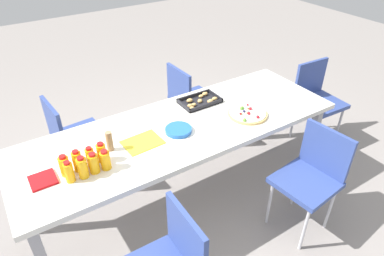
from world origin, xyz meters
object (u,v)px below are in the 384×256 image
(napkin_stack, at_px, (43,180))
(cardboard_tube, at_px, (109,141))
(juice_bottle_0, at_px, (69,172))
(plate_stack, at_px, (178,130))
(party_table, at_px, (181,133))
(chair_far_left, at_px, (72,134))
(juice_bottle_2, at_px, (94,163))
(chair_near_right, at_px, (312,173))
(juice_bottle_7, at_px, (102,153))
(juice_bottle_1, at_px, (82,168))
(snack_tray, at_px, (200,101))
(fruit_pizza, at_px, (248,114))
(chair_end, at_px, (316,96))
(chair_far_right, at_px, (189,97))
(juice_bottle_5, at_px, (77,161))
(juice_bottle_3, at_px, (105,160))
(juice_bottle_6, at_px, (90,157))
(paper_folder, at_px, (142,142))
(juice_bottle_4, at_px, (65,166))

(napkin_stack, distance_m, cardboard_tube, 0.46)
(juice_bottle_0, height_order, plate_stack, juice_bottle_0)
(plate_stack, distance_m, napkin_stack, 0.94)
(party_table, bearing_deg, napkin_stack, -176.60)
(chair_far_left, distance_m, juice_bottle_2, 0.93)
(chair_far_left, bearing_deg, juice_bottle_2, -8.80)
(chair_far_left, bearing_deg, juice_bottle_0, -18.39)
(chair_near_right, bearing_deg, juice_bottle_7, 57.71)
(juice_bottle_1, distance_m, snack_tray, 1.15)
(fruit_pizza, xyz_separation_m, snack_tray, (-0.20, 0.36, 0.00))
(chair_end, distance_m, plate_stack, 1.70)
(party_table, xyz_separation_m, chair_far_right, (0.53, 0.73, -0.19))
(juice_bottle_5, relative_size, snack_tray, 0.46)
(chair_end, xyz_separation_m, fruit_pizza, (-1.11, -0.21, 0.27))
(juice_bottle_3, height_order, plate_stack, juice_bottle_3)
(juice_bottle_5, bearing_deg, party_table, 5.75)
(party_table, xyz_separation_m, fruit_pizza, (0.51, -0.15, 0.08))
(chair_end, relative_size, cardboard_tube, 5.85)
(chair_far_left, xyz_separation_m, juice_bottle_0, (-0.21, -0.87, 0.33))
(juice_bottle_6, bearing_deg, snack_tray, 15.73)
(juice_bottle_6, bearing_deg, juice_bottle_5, -179.41)
(juice_bottle_2, xyz_separation_m, juice_bottle_6, (0.00, 0.07, -0.00))
(chair_near_right, relative_size, juice_bottle_1, 5.53)
(juice_bottle_2, bearing_deg, juice_bottle_1, -174.89)
(juice_bottle_0, bearing_deg, chair_far_left, 76.34)
(paper_folder, bearing_deg, chair_end, 2.77)
(juice_bottle_6, height_order, paper_folder, juice_bottle_6)
(juice_bottle_3, distance_m, juice_bottle_5, 0.17)
(snack_tray, xyz_separation_m, paper_folder, (-0.64, -0.24, -0.01))
(chair_far_right, relative_size, juice_bottle_1, 5.53)
(snack_tray, xyz_separation_m, plate_stack, (-0.36, -0.26, 0.00))
(juice_bottle_4, bearing_deg, chair_end, 3.19)
(chair_far_left, bearing_deg, paper_folder, 17.95)
(plate_stack, bearing_deg, juice_bottle_2, -171.77)
(juice_bottle_0, xyz_separation_m, plate_stack, (0.80, 0.09, -0.05))
(juice_bottle_7, distance_m, cardboard_tube, 0.12)
(juice_bottle_2, bearing_deg, party_table, 11.90)
(party_table, xyz_separation_m, juice_bottle_4, (-0.86, -0.08, 0.13))
(party_table, distance_m, juice_bottle_0, 0.88)
(juice_bottle_4, relative_size, plate_stack, 0.75)
(juice_bottle_6, height_order, plate_stack, juice_bottle_6)
(chair_near_right, xyz_separation_m, juice_bottle_7, (-1.30, 0.64, 0.32))
(party_table, height_order, juice_bottle_5, juice_bottle_5)
(chair_end, height_order, juice_bottle_7, juice_bottle_7)
(chair_far_left, relative_size, juice_bottle_1, 5.53)
(chair_far_left, distance_m, juice_bottle_6, 0.86)
(juice_bottle_3, xyz_separation_m, juice_bottle_6, (-0.07, 0.08, 0.00))
(napkin_stack, bearing_deg, chair_end, 2.61)
(juice_bottle_1, relative_size, juice_bottle_7, 1.08)
(chair_end, bearing_deg, napkin_stack, 5.56)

